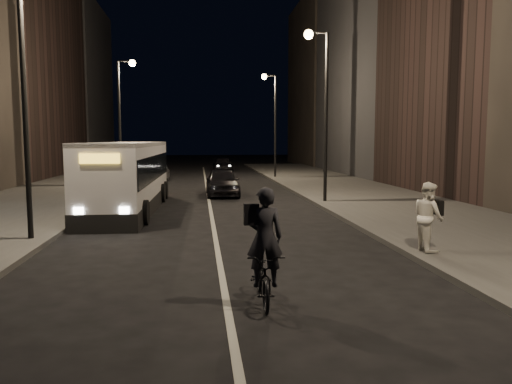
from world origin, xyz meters
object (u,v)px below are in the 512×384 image
object	(u,v)px
streetlight_left_near	(32,64)
streetlight_right_mid	(321,93)
car_far	(223,165)
car_near	(222,182)
streetlight_right_far	(272,111)
streetlight_left_far	(123,105)
cyclist_on_bicycle	(263,265)
pedestrian_woman	(428,217)
car_mid	(158,173)
city_bus	(128,174)

from	to	relation	value
streetlight_left_near	streetlight_right_mid	bearing A→B (deg)	36.88
car_far	car_near	bearing A→B (deg)	-94.76
streetlight_right_far	streetlight_left_far	bearing A→B (deg)	-150.64
streetlight_left_far	streetlight_right_far	bearing A→B (deg)	29.36
cyclist_on_bicycle	car_far	xyz separation A→B (m)	(1.14, 39.89, -0.10)
streetlight_right_far	streetlight_left_far	world-z (taller)	same
streetlight_right_far	streetlight_left_near	bearing A→B (deg)	-113.96
streetlight_right_mid	car_near	world-z (taller)	streetlight_right_mid
streetlight_left_far	car_far	world-z (taller)	streetlight_left_far
pedestrian_woman	car_near	bearing A→B (deg)	14.61
car_near	streetlight_right_mid	bearing A→B (deg)	-43.57
streetlight_left_near	cyclist_on_bicycle	xyz separation A→B (m)	(6.04, -6.36, -4.60)
streetlight_left_far	car_near	size ratio (longest dim) A/B	1.81
streetlight_right_far	car_mid	size ratio (longest dim) A/B	2.18
pedestrian_woman	streetlight_left_far	bearing A→B (deg)	24.69
streetlight_right_mid	streetlight_left_near	distance (m)	13.33
car_near	city_bus	bearing A→B (deg)	-129.10
car_near	cyclist_on_bicycle	bearing A→B (deg)	-90.34
cyclist_on_bicycle	car_far	world-z (taller)	cyclist_on_bicycle
car_far	city_bus	bearing A→B (deg)	-103.49
car_near	car_mid	xyz separation A→B (m)	(-4.40, 10.38, -0.15)
streetlight_left_near	city_bus	bearing A→B (deg)	75.87
streetlight_right_mid	car_near	bearing A→B (deg)	136.49
city_bus	car_near	size ratio (longest dim) A/B	2.52
streetlight_right_far	cyclist_on_bicycle	xyz separation A→B (m)	(-4.62, -30.36, -4.60)
streetlight_left_near	car_far	world-z (taller)	streetlight_left_near
streetlight_right_far	pedestrian_woman	bearing A→B (deg)	-89.43
car_mid	car_far	distance (m)	12.14
streetlight_left_near	cyclist_on_bicycle	bearing A→B (deg)	-46.48
cyclist_on_bicycle	pedestrian_woman	size ratio (longest dim) A/B	1.22
pedestrian_woman	cyclist_on_bicycle	bearing A→B (deg)	121.53
pedestrian_woman	car_far	bearing A→B (deg)	3.07
streetlight_right_far	pedestrian_woman	distance (m)	27.36
streetlight_right_mid	car_near	distance (m)	7.76
car_mid	streetlight_right_far	bearing A→B (deg)	-167.10
city_bus	car_near	distance (m)	7.04
cyclist_on_bicycle	pedestrian_woman	xyz separation A→B (m)	(4.89, 3.34, 0.33)
cyclist_on_bicycle	pedestrian_woman	bearing A→B (deg)	35.51
car_near	streetlight_left_far	bearing A→B (deg)	137.05
streetlight_right_mid	city_bus	bearing A→B (deg)	-172.84
car_near	car_mid	world-z (taller)	car_near
streetlight_left_far	cyclist_on_bicycle	distance (m)	25.52
car_near	streetlight_right_far	bearing A→B (deg)	68.77
streetlight_right_mid	streetlight_left_far	bearing A→B (deg)	136.84
car_near	car_far	distance (m)	21.25
car_mid	car_far	world-z (taller)	car_far
streetlight_left_near	pedestrian_woman	world-z (taller)	streetlight_left_near
city_bus	pedestrian_woman	world-z (taller)	city_bus
pedestrian_woman	streetlight_right_far	bearing A→B (deg)	-2.22
streetlight_left_far	car_mid	bearing A→B (deg)	69.71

